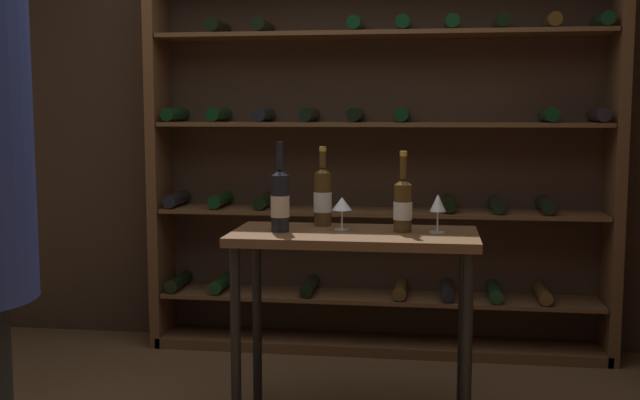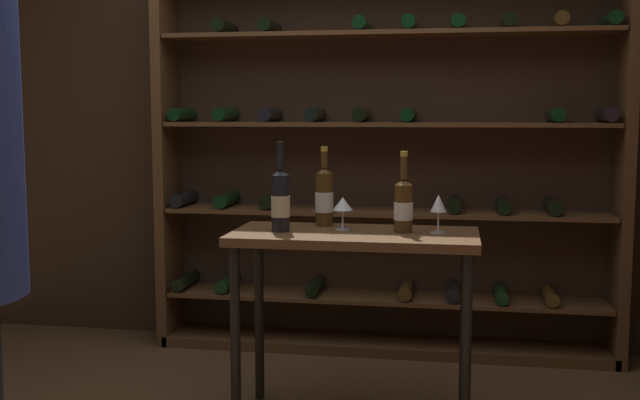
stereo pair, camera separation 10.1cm
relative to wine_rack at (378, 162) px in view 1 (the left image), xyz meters
name	(u,v)px [view 1 (the left image)]	position (x,y,z in m)	size (l,w,h in m)	color
back_wall	(328,100)	(-0.31, 0.21, 0.35)	(4.85, 0.10, 2.89)	#3D2B1E
wine_rack	(378,162)	(0.00, 0.00, 0.00)	(2.63, 0.32, 2.19)	brown
tasting_table	(354,258)	(-0.03, -1.07, -0.35)	(1.07, 0.51, 0.86)	brown
wine_bottle_black_capsule	(280,200)	(-0.35, -1.10, -0.10)	(0.08, 0.08, 0.39)	black
wine_bottle_green_slim	(323,196)	(-0.19, -0.90, -0.10)	(0.08, 0.08, 0.36)	#4C3314
wine_bottle_amber_reserve	(403,204)	(0.18, -1.03, -0.12)	(0.08, 0.08, 0.35)	#4C3314
wine_glass_stemmed_left	(438,205)	(0.33, -1.03, -0.12)	(0.07, 0.07, 0.17)	silver
wine_glass_stemmed_center	(342,205)	(-0.09, -1.01, -0.13)	(0.09, 0.09, 0.15)	silver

